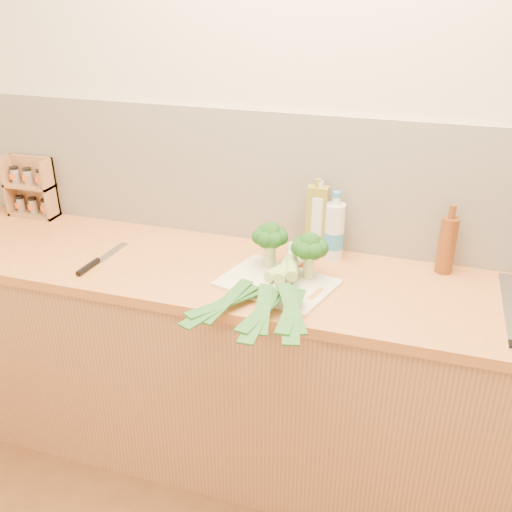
{
  "coord_description": "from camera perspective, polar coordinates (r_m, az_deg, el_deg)",
  "views": [
    {
      "loc": [
        0.43,
        -0.61,
        1.91
      ],
      "look_at": [
        -0.11,
        1.1,
        1.02
      ],
      "focal_mm": 40.0,
      "sensor_mm": 36.0,
      "label": 1
    }
  ],
  "objects": [
    {
      "name": "oil_tin",
      "position": [
        2.24,
        6.09,
        3.52
      ],
      "size": [
        0.08,
        0.05,
        0.31
      ],
      "color": "olive",
      "rests_on": "counter"
    },
    {
      "name": "leek_back",
      "position": [
        1.96,
        3.59,
        -2.19
      ],
      "size": [
        0.21,
        0.65,
        0.04
      ],
      "rotation": [
        0.0,
        0.0,
        0.24
      ],
      "color": "white",
      "rests_on": "chopping_board"
    },
    {
      "name": "broccoli_left",
      "position": [
        2.11,
        1.43,
        1.95
      ],
      "size": [
        0.13,
        0.14,
        0.18
      ],
      "color": "#B4C774",
      "rests_on": "chopping_board"
    },
    {
      "name": "spice_rack",
      "position": [
        2.82,
        -21.47,
        6.15
      ],
      "size": [
        0.23,
        0.09,
        0.28
      ],
      "color": "#AB7349",
      "rests_on": "counter"
    },
    {
      "name": "leek_mid",
      "position": [
        1.98,
        2.23,
        -2.49
      ],
      "size": [
        0.11,
        0.65,
        0.04
      ],
      "rotation": [
        0.0,
        0.0,
        0.02
      ],
      "color": "white",
      "rests_on": "chopping_board"
    },
    {
      "name": "counter",
      "position": [
        2.36,
        3.26,
        -11.79
      ],
      "size": [
        3.2,
        0.62,
        0.9
      ],
      "color": "#B77A4C",
      "rests_on": "ground"
    },
    {
      "name": "chopping_board",
      "position": [
        2.06,
        2.12,
        -2.71
      ],
      "size": [
        0.45,
        0.38,
        0.01
      ],
      "primitive_type": "cube",
      "rotation": [
        0.0,
        0.0,
        -0.29
      ],
      "color": "beige",
      "rests_on": "counter"
    },
    {
      "name": "chefs_knife",
      "position": [
        2.28,
        -15.86,
        -0.68
      ],
      "size": [
        0.05,
        0.31,
        0.02
      ],
      "rotation": [
        0.0,
        0.0,
        -0.07
      ],
      "color": "silver",
      "rests_on": "counter"
    },
    {
      "name": "water_bottle",
      "position": [
        2.23,
        7.83,
        2.3
      ],
      "size": [
        0.08,
        0.08,
        0.26
      ],
      "color": "silver",
      "rests_on": "counter"
    },
    {
      "name": "room_shell",
      "position": [
        2.26,
        5.58,
        7.24
      ],
      "size": [
        3.5,
        3.5,
        3.5
      ],
      "color": "beige",
      "rests_on": "ground"
    },
    {
      "name": "glass_bottle",
      "position": [
        2.24,
        6.19,
        3.18
      ],
      "size": [
        0.07,
        0.07,
        0.31
      ],
      "color": "silver",
      "rests_on": "counter"
    },
    {
      "name": "amber_bottle",
      "position": [
        2.22,
        18.56,
        1.13
      ],
      "size": [
        0.06,
        0.06,
        0.27
      ],
      "color": "#623212",
      "rests_on": "counter"
    },
    {
      "name": "leek_front",
      "position": [
        2.04,
        1.37,
        -2.04
      ],
      "size": [
        0.31,
        0.67,
        0.04
      ],
      "rotation": [
        0.0,
        0.0,
        -0.38
      ],
      "color": "white",
      "rests_on": "chopping_board"
    },
    {
      "name": "broccoli_right",
      "position": [
        2.04,
        5.38,
        0.87
      ],
      "size": [
        0.13,
        0.14,
        0.18
      ],
      "color": "#B4C774",
      "rests_on": "chopping_board"
    }
  ]
}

